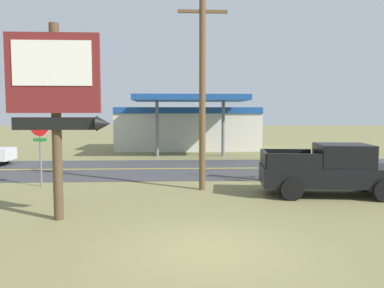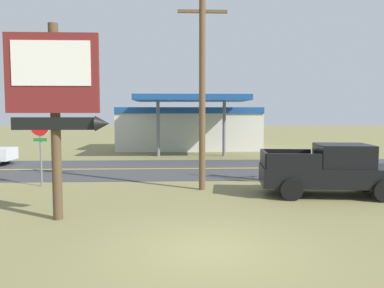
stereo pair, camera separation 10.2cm
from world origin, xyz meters
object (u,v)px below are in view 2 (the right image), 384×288
Objects in this scene: stop_sign at (40,139)px; pickup_black_parked_on_lawn at (332,170)px; motel_sign at (56,92)px; gas_station at (189,127)px; utility_pole at (202,77)px.

pickup_black_parked_on_lawn is (11.67, -2.37, -1.06)m from stop_sign.
motel_sign reaches higher than pickup_black_parked_on_lawn.
motel_sign is 23.02m from gas_station.
utility_pole is (4.49, 4.42, 0.83)m from motel_sign.
utility_pole is 1.56× the size of pickup_black_parked_on_lawn.
stop_sign is at bearing 113.29° from motel_sign.
pickup_black_parked_on_lawn is at bearing 18.11° from motel_sign.
stop_sign is 7.35m from utility_pole.
gas_station is at bearing 68.05° from stop_sign.
pickup_black_parked_on_lawn is (4.79, -19.44, -0.98)m from gas_station.
stop_sign is 0.55× the size of pickup_black_parked_on_lawn.
utility_pole is at bearing -8.36° from stop_sign.
pickup_black_parked_on_lawn is at bearing -76.15° from gas_station.
pickup_black_parked_on_lawn is at bearing -11.47° from stop_sign.
gas_station is (0.06, 18.08, -2.61)m from utility_pole.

